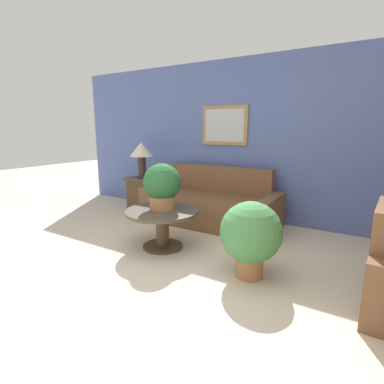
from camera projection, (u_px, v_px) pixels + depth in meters
ground_plane at (142, 296)px, 2.72m from camera, size 20.00×20.00×0.00m
wall_back at (255, 141)px, 4.81m from camera, size 7.41×0.09×2.60m
couch_main at (210, 205)px, 4.81m from camera, size 2.17×0.88×0.89m
coffee_table at (162, 220)px, 3.78m from camera, size 0.92×0.92×0.50m
side_table at (143, 194)px, 5.47m from camera, size 0.49×0.49×0.63m
table_lamp at (141, 152)px, 5.31m from camera, size 0.41×0.41×0.63m
potted_plant_on_table at (162, 185)px, 3.73m from camera, size 0.47×0.47×0.58m
potted_plant_floor at (251, 235)px, 3.01m from camera, size 0.63×0.63×0.79m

